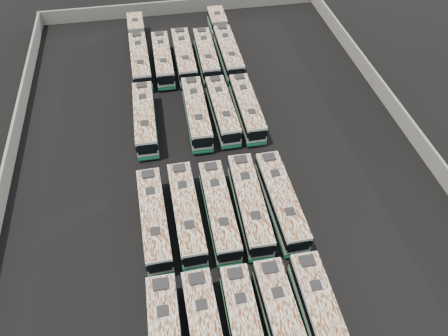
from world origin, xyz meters
TOP-DOWN VIEW (x-y plane):
  - ground at (0.00, 0.00)m, footprint 140.00×140.00m
  - perimeter_wall at (0.00, 0.00)m, footprint 45.20×73.20m
  - bus_front_center at (-1.52, -18.97)m, footprint 2.44×10.88m
  - bus_front_right at (1.47, -19.16)m, footprint 2.54×11.25m
  - bus_front_far_right at (4.54, -19.12)m, footprint 2.48×11.26m
  - bus_midfront_far_left at (-7.58, -6.72)m, footprint 2.59×10.95m
  - bus_midfront_left at (-4.53, -6.55)m, footprint 2.51×11.07m
  - bus_midfront_center at (-1.45, -6.78)m, footprint 2.33×10.87m
  - bus_midfront_right at (1.55, -6.60)m, footprint 2.61×11.27m
  - bus_midfront_far_right at (4.62, -6.74)m, footprint 2.51×11.18m
  - bus_midback_far_left at (-7.56, 8.05)m, footprint 2.48×11.23m
  - bus_midback_center at (-1.54, 8.00)m, footprint 2.53×11.26m
  - bus_midback_right at (1.57, 8.05)m, footprint 2.45×10.87m
  - bus_midback_far_right at (4.53, 7.94)m, footprint 2.33×10.84m
  - bus_back_far_left at (-7.54, 23.45)m, footprint 2.63×17.27m
  - bus_back_left at (-4.45, 20.34)m, footprint 2.36×10.88m
  - bus_back_center at (-1.54, 20.43)m, footprint 2.47×11.29m
  - bus_back_right at (1.52, 20.26)m, footprint 2.48×10.91m
  - bus_back_far_right at (4.64, 23.24)m, footprint 2.42×17.30m

SIDE VIEW (x-z plane):
  - ground at x=0.00m, z-range 0.00..0.00m
  - perimeter_wall at x=0.00m, z-range 0.00..2.20m
  - bus_midback_far_right at x=4.53m, z-range 0.03..3.08m
  - bus_midback_right at x=1.57m, z-range 0.03..3.09m
  - bus_front_center at x=-1.52m, z-range 0.03..3.09m
  - bus_midfront_center at x=-1.45m, z-range 0.03..3.09m
  - bus_back_left at x=-4.45m, z-range 0.03..3.09m
  - bus_back_right at x=1.52m, z-range 0.03..3.10m
  - bus_midfront_far_left at x=-7.58m, z-range 0.03..3.10m
  - bus_midfront_left at x=-4.53m, z-range 0.03..3.14m
  - bus_back_far_left at x=-7.54m, z-range 0.03..3.16m
  - bus_back_far_right at x=4.64m, z-range 0.03..3.17m
  - bus_midfront_far_right at x=4.62m, z-range 0.04..3.17m
  - bus_midback_far_left at x=-7.56m, z-range 0.04..3.19m
  - bus_front_right at x=1.47m, z-range 0.04..3.19m
  - bus_midfront_right at x=1.55m, z-range 0.04..3.20m
  - bus_midback_center at x=-1.54m, z-range 0.04..3.20m
  - bus_front_far_right at x=4.54m, z-range 0.04..3.20m
  - bus_back_center at x=-1.54m, z-range 0.04..3.21m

